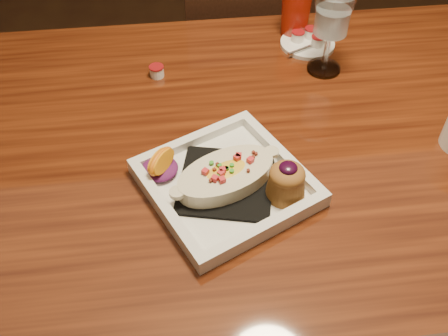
{
  "coord_description": "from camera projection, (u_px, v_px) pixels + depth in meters",
  "views": [
    {
      "loc": [
        -0.24,
        -0.69,
        1.41
      ],
      "look_at": [
        -0.17,
        -0.09,
        0.77
      ],
      "focal_mm": 40.0,
      "sensor_mm": 36.0,
      "label": 1
    }
  ],
  "objects": [
    {
      "name": "creamer_loose",
      "position": [
        157.0,
        71.0,
        1.09
      ],
      "size": [
        0.03,
        0.03,
        0.03
      ],
      "color": "white",
      "rests_on": "table"
    },
    {
      "name": "red_tumbler",
      "position": [
        296.0,
        12.0,
        1.18
      ],
      "size": [
        0.07,
        0.07,
        0.12
      ],
      "primitive_type": "cone",
      "color": "#A41A0B",
      "rests_on": "table"
    },
    {
      "name": "goblet",
      "position": [
        332.0,
        18.0,
        1.02
      ],
      "size": [
        0.09,
        0.09,
        0.19
      ],
      "color": "silver",
      "rests_on": "table"
    },
    {
      "name": "saucer",
      "position": [
        308.0,
        42.0,
        1.18
      ],
      "size": [
        0.13,
        0.13,
        0.09
      ],
      "color": "white",
      "rests_on": "table"
    },
    {
      "name": "plate",
      "position": [
        232.0,
        180.0,
        0.85
      ],
      "size": [
        0.34,
        0.34,
        0.08
      ],
      "rotation": [
        0.0,
        0.0,
        0.44
      ],
      "color": "white",
      "rests_on": "table"
    },
    {
      "name": "floor",
      "position": [
        276.0,
        316.0,
        1.51
      ],
      "size": [
        7.0,
        7.0,
        0.0
      ],
      "primitive_type": "plane",
      "color": "black",
      "rests_on": "ground"
    },
    {
      "name": "table",
      "position": [
        299.0,
        168.0,
        1.04
      ],
      "size": [
        1.5,
        0.9,
        0.75
      ],
      "color": "#68290E",
      "rests_on": "floor"
    },
    {
      "name": "chair_far",
      "position": [
        250.0,
        57.0,
        1.58
      ],
      "size": [
        0.42,
        0.42,
        0.93
      ],
      "rotation": [
        0.0,
        0.0,
        3.14
      ],
      "color": "black",
      "rests_on": "floor"
    }
  ]
}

